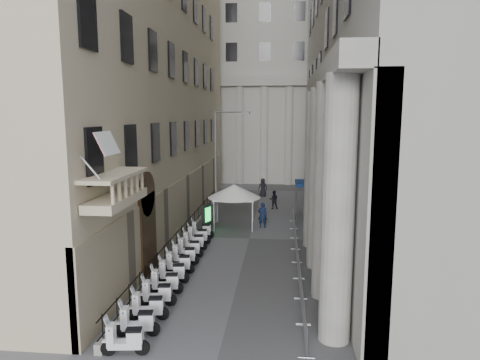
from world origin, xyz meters
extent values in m
cube|color=#A7A69E|center=(0.00, 48.00, 15.00)|extent=(22.00, 10.00, 30.00)
cylinder|color=white|center=(-2.75, 20.86, 1.11)|extent=(0.06, 0.06, 2.23)
cylinder|color=white|center=(0.08, 20.86, 1.11)|extent=(0.06, 0.06, 2.23)
cylinder|color=white|center=(-2.75, 23.70, 1.11)|extent=(0.06, 0.06, 2.23)
cylinder|color=white|center=(0.08, 23.70, 1.11)|extent=(0.06, 0.06, 2.23)
cube|color=white|center=(-1.33, 22.28, 2.28)|extent=(3.04, 3.04, 0.12)
cone|color=white|center=(-1.33, 22.28, 2.78)|extent=(4.05, 4.05, 1.01)
cylinder|color=gray|center=(-2.99, 23.38, 4.38)|extent=(0.16, 0.16, 8.77)
cylinder|color=gray|center=(-1.71, 23.09, 8.77)|extent=(2.59, 0.71, 0.12)
cube|color=gray|center=(-0.54, 22.81, 8.71)|extent=(0.59, 0.36, 0.16)
cube|color=black|center=(-3.39, 21.24, 0.96)|extent=(0.62, 0.94, 1.92)
cube|color=#19E54C|center=(-3.25, 21.18, 1.18)|extent=(0.32, 0.65, 1.07)
imported|color=black|center=(0.78, 22.21, 0.98)|extent=(0.76, 0.54, 1.96)
imported|color=black|center=(1.51, 28.95, 0.85)|extent=(0.86, 0.68, 1.71)
imported|color=black|center=(0.25, 34.87, 0.97)|extent=(1.06, 0.81, 1.93)
camera|label=1|loc=(2.15, -9.62, 8.55)|focal=32.00mm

